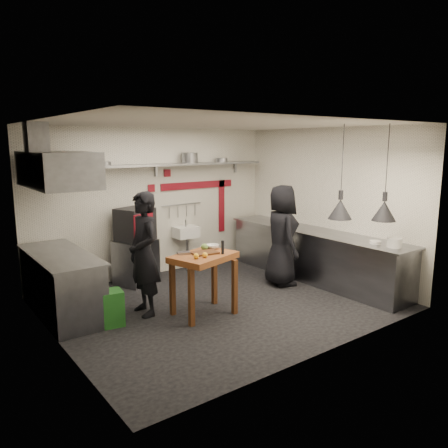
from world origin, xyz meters
TOP-DOWN VIEW (x-y plane):
  - floor at (0.00, 0.00)m, footprint 5.00×5.00m
  - ceiling at (0.00, 0.00)m, footprint 5.00×5.00m
  - wall_back at (0.00, 2.10)m, footprint 5.00×0.04m
  - wall_front at (0.00, -2.10)m, footprint 5.00×0.04m
  - wall_left at (-2.50, 0.00)m, footprint 0.04×4.20m
  - wall_right at (2.50, 0.00)m, footprint 0.04×4.20m
  - red_band_horiz at (0.95, 2.08)m, footprint 1.70×0.02m
  - red_band_vert at (1.55, 2.08)m, footprint 0.14×0.02m
  - red_tile_a at (0.25, 2.08)m, footprint 0.14×0.02m
  - red_tile_b at (-0.10, 2.08)m, footprint 0.14×0.02m
  - back_shelf at (0.00, 1.92)m, footprint 4.60×0.34m
  - shelf_bracket_left at (-1.90, 2.07)m, footprint 0.04×0.06m
  - shelf_bracket_mid at (0.00, 2.07)m, footprint 0.04×0.06m
  - shelf_bracket_right at (1.90, 2.07)m, footprint 0.04×0.06m
  - pan_far_left at (-1.63, 1.92)m, footprint 0.34×0.34m
  - pan_mid_left at (-1.08, 1.92)m, footprint 0.32×0.32m
  - stock_pot at (0.66, 1.92)m, footprint 0.34×0.34m
  - pan_right at (1.43, 1.92)m, footprint 0.32×0.32m
  - oven_stand at (-0.63, 1.75)m, footprint 0.81×0.78m
  - combi_oven at (-0.61, 1.76)m, footprint 0.72×0.70m
  - oven_door at (-0.60, 1.45)m, footprint 0.44×0.19m
  - oven_glass at (-0.62, 1.44)m, footprint 0.38×0.16m
  - hand_sink at (0.55, 1.92)m, footprint 0.46×0.34m
  - sink_tap at (0.55, 1.92)m, footprint 0.03×0.03m
  - sink_drain at (0.55, 1.88)m, footprint 0.06×0.06m
  - utensil_rail at (0.55, 2.06)m, footprint 0.90×0.02m
  - counter_right at (2.15, 0.00)m, footprint 0.70×3.80m
  - counter_right_top at (2.15, 0.00)m, footprint 0.76×3.90m
  - plate_stack at (2.12, -1.65)m, footprint 0.29×0.29m
  - small_bowl_right at (2.10, -1.33)m, footprint 0.21×0.21m
  - counter_left at (-2.15, 1.05)m, footprint 0.70×1.90m
  - counter_left_top at (-2.15, 1.05)m, footprint 0.76×2.00m
  - extractor_hood at (-2.10, 1.05)m, footprint 0.78×1.60m
  - hood_duct at (-2.35, 1.05)m, footprint 0.28×0.28m
  - green_bin at (-1.73, 0.23)m, footprint 0.35×0.35m
  - prep_table at (-0.47, -0.21)m, footprint 1.06×0.87m
  - cutting_board at (-0.43, -0.19)m, footprint 0.40×0.31m
  - pepper_mill at (-0.23, -0.36)m, footprint 0.04×0.04m
  - lemon_a at (-0.69, -0.36)m, footprint 0.09×0.09m
  - lemon_b at (-0.55, -0.38)m, footprint 0.09×0.09m
  - veg_ball at (-0.32, -0.02)m, footprint 0.13×0.13m
  - steel_tray at (-0.69, -0.02)m, footprint 0.22×0.19m
  - bowl at (-0.16, -0.00)m, footprint 0.21×0.21m
  - heat_lamp_near at (1.48, -1.09)m, footprint 0.39×0.39m
  - heat_lamp_far at (1.95, -1.55)m, footprint 0.44×0.44m
  - chef_left at (-1.15, 0.34)m, footprint 0.47×0.69m
  - chef_right at (1.46, 0.15)m, footprint 0.84×1.02m

SIDE VIEW (x-z plane):
  - floor at x=0.00m, z-range 0.00..0.00m
  - green_bin at x=-1.73m, z-range 0.00..0.50m
  - sink_drain at x=0.55m, z-range 0.01..0.67m
  - oven_stand at x=-0.63m, z-range 0.00..0.80m
  - counter_right at x=2.15m, z-range 0.00..0.90m
  - counter_left at x=-2.15m, z-range 0.00..0.90m
  - prep_table at x=-0.47m, z-range 0.00..0.92m
  - hand_sink at x=0.55m, z-range 0.67..0.89m
  - chef_right at x=1.46m, z-range 0.00..1.80m
  - counter_right_top at x=2.15m, z-range 0.90..0.93m
  - counter_left_top at x=-2.15m, z-range 0.90..0.93m
  - chef_left at x=-1.15m, z-range 0.00..1.84m
  - cutting_board at x=-0.43m, z-range 0.92..0.94m
  - steel_tray at x=-0.69m, z-range 0.92..0.95m
  - bowl at x=-0.16m, z-range 0.92..0.98m
  - small_bowl_right at x=2.10m, z-range 0.93..0.98m
  - lemon_b at x=-0.55m, z-range 0.92..1.00m
  - sink_tap at x=0.55m, z-range 0.89..1.03m
  - lemon_a at x=-0.69m, z-range 0.92..1.00m
  - veg_ball at x=-0.32m, z-range 0.92..1.02m
  - plate_stack at x=2.12m, z-range 0.93..1.08m
  - pepper_mill at x=-0.23m, z-range 0.92..1.12m
  - combi_oven at x=-0.61m, z-range 0.80..1.38m
  - oven_door at x=-0.60m, z-range 0.86..1.32m
  - oven_glass at x=-0.62m, z-range 0.92..1.26m
  - red_band_vert at x=1.55m, z-range 0.65..1.75m
  - utensil_rail at x=0.55m, z-range 1.31..1.33m
  - wall_back at x=0.00m, z-range 0.00..2.80m
  - wall_front at x=0.00m, z-range 0.00..2.80m
  - wall_left at x=-2.50m, z-range 0.00..2.80m
  - wall_right at x=2.50m, z-range 0.00..2.80m
  - red_band_horiz at x=0.95m, z-range 1.61..1.75m
  - red_tile_b at x=-0.10m, z-range 1.61..1.75m
  - red_tile_a at x=0.25m, z-range 1.88..2.02m
  - shelf_bracket_left at x=-1.90m, z-range 1.90..2.14m
  - shelf_bracket_mid at x=0.00m, z-range 1.90..2.14m
  - shelf_bracket_right at x=1.90m, z-range 1.90..2.14m
  - heat_lamp_far at x=1.95m, z-range 1.35..2.80m
  - heat_lamp_near at x=1.48m, z-range 1.36..2.80m
  - back_shelf at x=0.00m, z-range 2.10..2.14m
  - extractor_hood at x=-2.10m, z-range 1.90..2.40m
  - pan_mid_left at x=-1.08m, z-range 2.14..2.21m
  - pan_right at x=1.43m, z-range 2.14..2.22m
  - pan_far_left at x=-1.63m, z-range 2.14..2.23m
  - stock_pot at x=0.66m, z-range 2.14..2.34m
  - hood_duct at x=-2.35m, z-range 2.30..2.80m
  - ceiling at x=0.00m, z-range 2.80..2.80m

